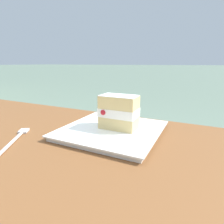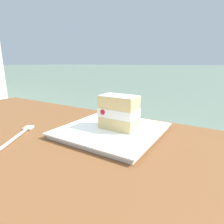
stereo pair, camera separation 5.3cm
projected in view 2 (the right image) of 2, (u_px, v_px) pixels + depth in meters
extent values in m
cylinder|color=brown|center=(20.00, 160.00, 1.14)|extent=(0.07, 0.07, 0.66)
cube|color=brown|center=(48.00, 196.00, 0.32)|extent=(1.68, 0.92, 0.04)
cube|color=white|center=(112.00, 131.00, 0.55)|extent=(0.26, 0.26, 0.01)
cube|color=white|center=(112.00, 129.00, 0.55)|extent=(0.27, 0.27, 0.00)
cube|color=#E0C17A|center=(119.00, 122.00, 0.54)|extent=(0.10, 0.06, 0.04)
cube|color=white|center=(119.00, 112.00, 0.53)|extent=(0.11, 0.06, 0.02)
sphere|color=#B21923|center=(103.00, 112.00, 0.53)|extent=(0.02, 0.02, 0.02)
sphere|color=#B21923|center=(131.00, 113.00, 0.54)|extent=(0.01, 0.01, 0.01)
sphere|color=#B21923|center=(127.00, 113.00, 0.55)|extent=(0.01, 0.01, 0.01)
sphere|color=#B21923|center=(121.00, 110.00, 0.56)|extent=(0.01, 0.01, 0.01)
cube|color=#E0C17A|center=(119.00, 102.00, 0.53)|extent=(0.10, 0.06, 0.04)
cube|color=white|center=(119.00, 96.00, 0.52)|extent=(0.10, 0.06, 0.00)
cylinder|color=silver|center=(14.00, 138.00, 0.50)|extent=(0.08, 0.12, 0.01)
cube|color=silver|center=(28.00, 128.00, 0.58)|extent=(0.04, 0.04, 0.01)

